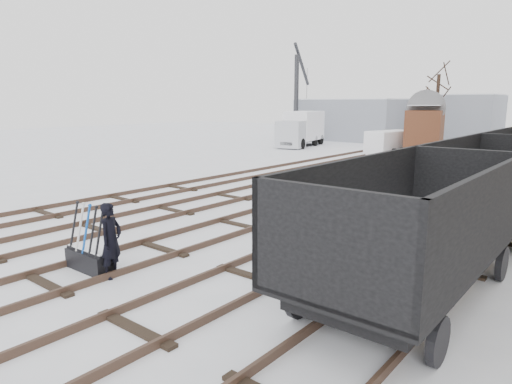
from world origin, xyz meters
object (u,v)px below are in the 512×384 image
(freight_wagon_a, at_px, (412,247))
(box_van_wagon, at_px, (425,127))
(panel_van, at_px, (391,142))
(crane, at_px, (297,116))
(worker, at_px, (111,241))
(ground_frame, at_px, (89,258))
(lorry, at_px, (301,128))

(freight_wagon_a, height_order, box_van_wagon, box_van_wagon)
(panel_van, distance_m, crane, 14.25)
(panel_van, xyz_separation_m, crane, (-12.53, 6.61, 1.55))
(panel_van, bearing_deg, freight_wagon_a, -53.22)
(worker, xyz_separation_m, crane, (-17.39, 32.71, 1.63))
(worker, relative_size, freight_wagon_a, 0.25)
(ground_frame, xyz_separation_m, panel_van, (-4.11, 26.20, 0.62))
(panel_van, bearing_deg, ground_frame, -68.12)
(box_van_wagon, relative_size, crane, 0.55)
(box_van_wagon, relative_size, lorry, 0.75)
(worker, relative_size, lorry, 0.24)
(worker, xyz_separation_m, freight_wagon_a, (5.33, 3.00, 0.19))
(lorry, bearing_deg, freight_wagon_a, -64.81)
(box_van_wagon, xyz_separation_m, crane, (-14.66, 5.92, 0.39))
(worker, distance_m, crane, 37.08)
(worker, xyz_separation_m, lorry, (-13.59, 27.67, 0.71))
(ground_frame, bearing_deg, worker, 6.80)
(ground_frame, height_order, freight_wagon_a, freight_wagon_a)
(ground_frame, bearing_deg, freight_wagon_a, 26.23)
(freight_wagon_a, height_order, crane, crane)
(worker, xyz_separation_m, box_van_wagon, (-2.74, 26.79, 1.25))
(lorry, xyz_separation_m, crane, (-3.81, 5.04, 0.92))
(ground_frame, height_order, crane, crane)
(lorry, bearing_deg, ground_frame, -77.49)
(crane, bearing_deg, ground_frame, -81.48)
(ground_frame, height_order, lorry, lorry)
(panel_van, bearing_deg, box_van_wagon, 30.93)
(ground_frame, distance_m, lorry, 30.62)
(freight_wagon_a, distance_m, panel_van, 25.25)
(ground_frame, distance_m, worker, 0.92)
(box_van_wagon, bearing_deg, lorry, 161.55)
(box_van_wagon, distance_m, crane, 15.81)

